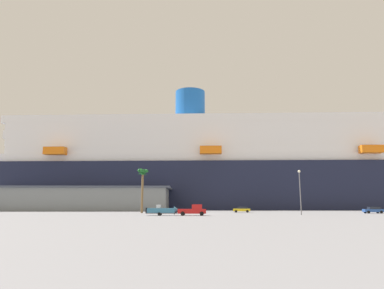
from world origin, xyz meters
name	(u,v)px	position (x,y,z in m)	size (l,w,h in m)	color
ground_plane	(213,211)	(0.00, 30.00, 0.00)	(600.00, 600.00, 0.00)	gray
cruise_ship	(286,171)	(30.18, 64.38, 15.82)	(298.50, 47.37, 56.94)	#191E38
terminal_building	(77,199)	(-46.37, 33.46, 3.97)	(66.06, 29.42, 7.89)	slate
pickup_truck	(193,210)	(-3.34, -11.77, 1.04)	(5.68, 2.48, 2.20)	red
small_boat_on_trailer	(164,211)	(-9.08, -12.02, 0.96)	(7.71, 2.07, 2.15)	#595960
palm_tree	(143,177)	(-17.78, 6.36, 9.15)	(2.93, 3.03, 11.35)	brown
street_lamp	(300,186)	(19.08, -6.05, 6.02)	(0.56, 0.56, 9.46)	slate
parked_car_yellow_taxi	(242,209)	(8.01, 14.16, 0.83)	(4.71, 2.23, 1.58)	yellow
parked_car_blue_suv	(373,210)	(39.56, 7.46, 0.83)	(4.64, 2.13, 1.58)	#264C99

